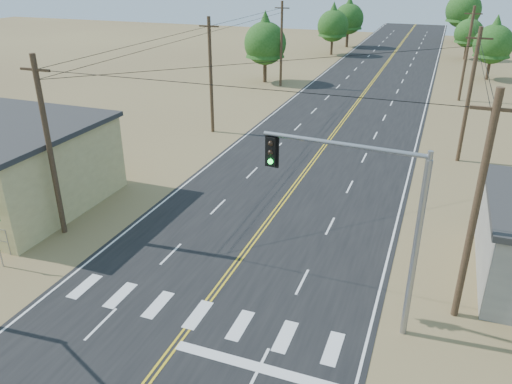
% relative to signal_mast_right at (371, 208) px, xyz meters
% --- Properties ---
extents(road, '(15.00, 200.00, 0.02)m').
position_rel_signal_mast_right_xyz_m(road, '(-6.66, 19.86, -5.41)').
color(road, black).
rests_on(road, ground).
extents(utility_pole_left_near, '(1.80, 0.30, 10.00)m').
position_rel_signal_mast_right_xyz_m(utility_pole_left_near, '(-17.16, 1.86, -0.30)').
color(utility_pole_left_near, '#4C3826').
rests_on(utility_pole_left_near, ground).
extents(utility_pole_left_mid, '(1.80, 0.30, 10.00)m').
position_rel_signal_mast_right_xyz_m(utility_pole_left_mid, '(-17.16, 21.86, -0.30)').
color(utility_pole_left_mid, '#4C3826').
rests_on(utility_pole_left_mid, ground).
extents(utility_pole_left_far, '(1.80, 0.30, 10.00)m').
position_rel_signal_mast_right_xyz_m(utility_pole_left_far, '(-17.16, 41.86, -0.30)').
color(utility_pole_left_far, '#4C3826').
rests_on(utility_pole_left_far, ground).
extents(utility_pole_right_near, '(1.80, 0.30, 10.00)m').
position_rel_signal_mast_right_xyz_m(utility_pole_right_near, '(3.84, 1.86, -0.30)').
color(utility_pole_right_near, '#4C3826').
rests_on(utility_pole_right_near, ground).
extents(utility_pole_right_mid, '(1.80, 0.30, 10.00)m').
position_rel_signal_mast_right_xyz_m(utility_pole_right_mid, '(3.84, 21.86, -0.30)').
color(utility_pole_right_mid, '#4C3826').
rests_on(utility_pole_right_mid, ground).
extents(utility_pole_right_far, '(1.80, 0.30, 10.00)m').
position_rel_signal_mast_right_xyz_m(utility_pole_right_far, '(3.84, 41.86, -0.30)').
color(utility_pole_right_far, '#4C3826').
rests_on(utility_pole_right_far, ground).
extents(signal_mast_right, '(6.51, 0.80, 8.03)m').
position_rel_signal_mast_right_xyz_m(signal_mast_right, '(0.00, 0.00, 0.00)').
color(signal_mast_right, gray).
rests_on(signal_mast_right, ground).
extents(tree_left_near, '(5.29, 5.29, 8.81)m').
position_rel_signal_mast_right_xyz_m(tree_left_near, '(-19.73, 43.23, -0.03)').
color(tree_left_near, '#3F2D1E').
rests_on(tree_left_near, ground).
extents(tree_left_mid, '(5.05, 5.05, 8.42)m').
position_rel_signal_mast_right_xyz_m(tree_left_mid, '(-16.41, 67.13, -0.27)').
color(tree_left_mid, '#3F2D1E').
rests_on(tree_left_mid, ground).
extents(tree_left_far, '(5.34, 5.34, 8.89)m').
position_rel_signal_mast_right_xyz_m(tree_left_far, '(-15.66, 76.51, 0.02)').
color(tree_left_far, '#3F2D1E').
rests_on(tree_left_far, ground).
extents(tree_right_near, '(4.93, 4.93, 8.22)m').
position_rel_signal_mast_right_xyz_m(tree_right_near, '(7.23, 54.96, -0.39)').
color(tree_right_near, '#3F2D1E').
rests_on(tree_right_near, ground).
extents(tree_right_mid, '(4.37, 4.37, 7.29)m').
position_rel_signal_mast_right_xyz_m(tree_right_mid, '(4.57, 70.26, -0.96)').
color(tree_right_mid, '#3F2D1E').
rests_on(tree_right_mid, ground).
extents(tree_right_far, '(6.46, 6.46, 10.77)m').
position_rel_signal_mast_right_xyz_m(tree_right_far, '(3.54, 89.64, 1.17)').
color(tree_right_far, '#3F2D1E').
rests_on(tree_right_far, ground).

